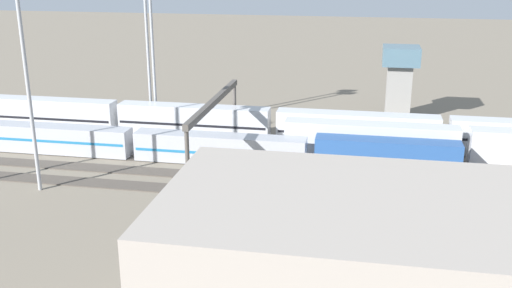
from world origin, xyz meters
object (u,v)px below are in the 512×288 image
object	(u,v)px
train_on_track_0	(273,126)
control_tower	(400,77)
light_mast_2	(146,18)
signal_gantry	(214,109)
light_mast_3	(24,53)
train_on_track_1	(464,147)
light_mast_0	(151,23)
train_on_track_2	(204,147)

from	to	relation	value
train_on_track_0	control_tower	bearing A→B (deg)	-136.57
light_mast_2	signal_gantry	bearing A→B (deg)	135.46
light_mast_2	light_mast_3	xyz separation A→B (m)	(4.09, 26.77, -1.26)
train_on_track_1	signal_gantry	size ratio (longest dim) A/B	1.89
train_on_track_0	train_on_track_1	xyz separation A→B (m)	(-26.10, 5.00, 0.01)
train_on_track_1	light_mast_0	bearing A→B (deg)	-9.74
train_on_track_2	light_mast_3	xyz separation A→B (m)	(16.46, 13.06, 14.08)
light_mast_0	light_mast_3	bearing A→B (deg)	78.48
light_mast_0	light_mast_3	world-z (taller)	light_mast_0
train_on_track_2	train_on_track_0	bearing A→B (deg)	-128.03
light_mast_3	signal_gantry	size ratio (longest dim) A/B	1.00
train_on_track_0	light_mast_3	size ratio (longest dim) A/B	3.81
train_on_track_0	train_on_track_2	distance (m)	12.70
light_mast_0	signal_gantry	bearing A→B (deg)	135.04
train_on_track_0	light_mast_2	xyz separation A→B (m)	(20.19, -3.71, 14.84)
train_on_track_2	light_mast_3	distance (m)	25.30
light_mast_2	light_mast_3	size ratio (longest dim) A/B	1.09
train_on_track_1	train_on_track_2	xyz separation A→B (m)	(33.92, 5.00, -0.52)
light_mast_0	control_tower	xyz separation A→B (m)	(-37.50, -14.75, -9.67)
light_mast_2	signal_gantry	distance (m)	21.96
train_on_track_1	signal_gantry	bearing A→B (deg)	8.78
control_tower	signal_gantry	bearing A→B (deg)	48.01
signal_gantry	control_tower	world-z (taller)	control_tower
train_on_track_1	light_mast_2	distance (m)	49.38
train_on_track_0	light_mast_0	distance (m)	23.93
light_mast_3	control_tower	bearing A→B (deg)	-136.52
light_mast_2	light_mast_3	bearing A→B (deg)	81.31
signal_gantry	control_tower	distance (m)	36.99
train_on_track_1	light_mast_0	distance (m)	47.94
train_on_track_1	train_on_track_2	distance (m)	34.29
train_on_track_2	control_tower	distance (m)	38.38
light_mast_0	light_mast_3	size ratio (longest dim) A/B	1.05
train_on_track_1	light_mast_3	distance (m)	55.21
train_on_track_2	light_mast_2	distance (m)	24.00
train_on_track_1	control_tower	world-z (taller)	control_tower
light_mast_0	light_mast_2	xyz separation A→B (m)	(1.17, -0.96, 0.59)
train_on_track_1	train_on_track_2	world-z (taller)	train_on_track_1
light_mast_0	light_mast_3	distance (m)	26.35
train_on_track_0	train_on_track_2	world-z (taller)	train_on_track_0
train_on_track_1	light_mast_2	bearing A→B (deg)	-10.65
light_mast_0	signal_gantry	world-z (taller)	light_mast_0
light_mast_0	control_tower	size ratio (longest dim) A/B	2.16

